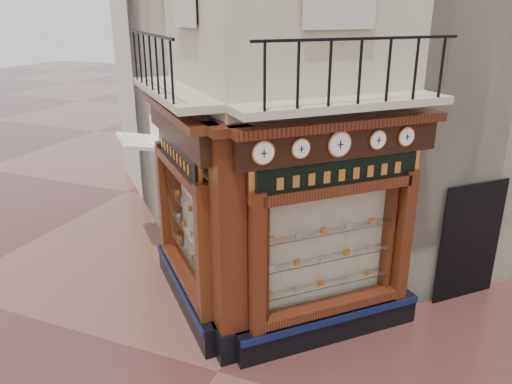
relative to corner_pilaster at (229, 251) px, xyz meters
The scene contains 15 objects.
ground 2.01m from the corner_pilaster, 90.00° to the right, with size 80.00×80.00×0.00m, color #4D2724.
neighbour_left 9.21m from the corner_pilaster, 106.93° to the left, with size 8.00×8.00×11.00m, color beige.
neighbour_right 9.21m from the corner_pilaster, 73.07° to the left, with size 8.00×8.00×11.00m, color beige.
shopfront_left 1.77m from the corner_pilaster, 142.77° to the left, with size 2.86×2.86×3.98m.
shopfront_right 1.77m from the corner_pilaster, 37.23° to the left, with size 2.86×2.86×3.98m.
corner_pilaster is the anchor object (origin of this frame).
balcony 2.47m from the corner_pilaster, 90.00° to the left, with size 5.94×2.97×1.03m.
clock_a 1.77m from the corner_pilaster, ahead, with size 0.29×0.29×0.36m.
clock_b 1.99m from the corner_pilaster, 21.63° to the left, with size 0.25×0.25×0.31m.
clock_c 2.38m from the corner_pilaster, 30.44° to the left, with size 0.32×0.32×0.41m.
clock_d 2.90m from the corner_pilaster, 34.64° to the left, with size 0.25×0.25×0.31m.
clock_e 3.36m from the corner_pilaster, 36.56° to the left, with size 0.26×0.26×0.32m.
awning 5.11m from the corner_pilaster, 141.07° to the left, with size 1.44×0.87×0.08m, color white, non-canonical shape.
signboard_left 2.12m from the corner_pilaster, 145.25° to the left, with size 1.99×1.99×0.53m.
signboard_right 2.12m from the corner_pilaster, 34.75° to the left, with size 2.22×2.22×0.59m.
Camera 1 is at (3.07, -5.86, 5.52)m, focal length 35.00 mm.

